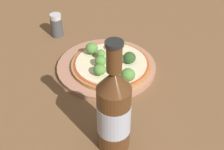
# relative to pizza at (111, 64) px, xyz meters

# --- Properties ---
(ground_plane) EXTENTS (3.00, 3.00, 0.00)m
(ground_plane) POSITION_rel_pizza_xyz_m (-0.01, -0.01, -0.02)
(ground_plane) COLOR brown
(plate) EXTENTS (0.26, 0.26, 0.01)m
(plate) POSITION_rel_pizza_xyz_m (-0.01, -0.01, -0.01)
(plate) COLOR tan
(plate) RESTS_ON ground_plane
(pizza) EXTENTS (0.21, 0.21, 0.01)m
(pizza) POSITION_rel_pizza_xyz_m (0.00, 0.00, 0.00)
(pizza) COLOR #B77F42
(pizza) RESTS_ON plate
(broccoli_floret_0) EXTENTS (0.03, 0.03, 0.03)m
(broccoli_floret_0) POSITION_rel_pizza_xyz_m (-0.06, -0.03, 0.02)
(broccoli_floret_0) COLOR #6B8E51
(broccoli_floret_0) RESTS_ON pizza
(broccoli_floret_1) EXTENTS (0.03, 0.03, 0.02)m
(broccoli_floret_1) POSITION_rel_pizza_xyz_m (-0.05, 0.03, 0.02)
(broccoli_floret_1) COLOR #6B8E51
(broccoli_floret_1) RESTS_ON pizza
(broccoli_floret_2) EXTENTS (0.02, 0.02, 0.03)m
(broccoli_floret_2) POSITION_rel_pizza_xyz_m (-0.03, -0.02, 0.02)
(broccoli_floret_2) COLOR #6B8E51
(broccoli_floret_2) RESTS_ON pizza
(broccoli_floret_3) EXTENTS (0.03, 0.03, 0.03)m
(broccoli_floret_3) POSITION_rel_pizza_xyz_m (0.02, 0.04, 0.02)
(broccoli_floret_3) COLOR #6B8E51
(broccoli_floret_3) RESTS_ON pizza
(broccoli_floret_4) EXTENTS (0.03, 0.03, 0.03)m
(broccoli_floret_4) POSITION_rel_pizza_xyz_m (0.09, 0.00, 0.02)
(broccoli_floret_4) COLOR #6B8E51
(broccoli_floret_4) RESTS_ON pizza
(broccoli_floret_5) EXTENTS (0.03, 0.03, 0.03)m
(broccoli_floret_5) POSITION_rel_pizza_xyz_m (0.04, -0.05, 0.02)
(broccoli_floret_5) COLOR #6B8E51
(broccoli_floret_5) RESTS_ON pizza
(broccoli_floret_6) EXTENTS (0.02, 0.02, 0.02)m
(broccoli_floret_6) POSITION_rel_pizza_xyz_m (-0.06, 0.06, 0.02)
(broccoli_floret_6) COLOR #6B8E51
(broccoli_floret_6) RESTS_ON pizza
(broccoli_floret_7) EXTENTS (0.03, 0.03, 0.03)m
(broccoli_floret_7) POSITION_rel_pizza_xyz_m (0.00, -0.03, 0.02)
(broccoli_floret_7) COLOR #6B8E51
(broccoli_floret_7) RESTS_ON pizza
(beer_bottle) EXTENTS (0.06, 0.06, 0.24)m
(beer_bottle) POSITION_rel_pizza_xyz_m (0.22, -0.10, 0.07)
(beer_bottle) COLOR #563319
(beer_bottle) RESTS_ON ground_plane
(pepper_shaker) EXTENTS (0.04, 0.04, 0.07)m
(pepper_shaker) POSITION_rel_pizza_xyz_m (-0.23, -0.07, 0.02)
(pepper_shaker) COLOR #4C4C51
(pepper_shaker) RESTS_ON ground_plane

